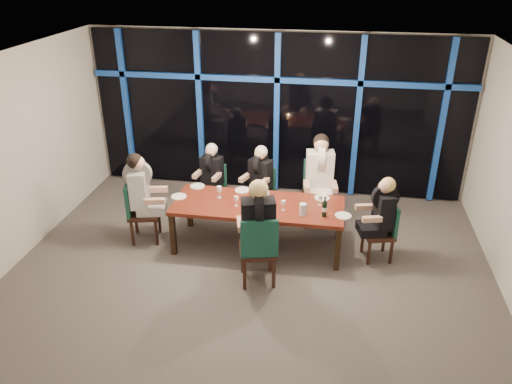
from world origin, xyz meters
The scene contains 29 objects.
room centered at (0.00, 0.00, 2.02)m, with size 7.04×7.00×3.02m.
window_wall centered at (0.01, 2.93, 1.55)m, with size 6.86×0.43×2.94m.
dining_table centered at (0.00, 0.80, 0.68)m, with size 2.60×1.00×0.75m.
chair_far_left centered at (-0.97, 1.87, 0.49)m, with size 0.47×0.47×0.87m.
chair_far_mid centered at (-0.10, 1.82, 0.50)m, with size 0.54×0.54×0.90m.
chair_far_right centered at (0.86, 1.80, 0.60)m, with size 0.56×0.56×1.08m.
chair_end_left centered at (-1.90, 0.68, 0.57)m, with size 0.56×0.56×1.02m.
chair_end_right centered at (1.90, 0.79, 0.51)m, with size 0.52×0.52×0.91m.
chair_near_mid centered at (0.17, -0.18, 0.61)m, with size 0.61×0.61×1.08m.
diner_far_left centered at (-0.99, 1.80, 0.84)m, with size 0.47×0.58×0.85m.
diner_far_mid centered at (-0.13, 1.75, 0.86)m, with size 0.55×0.61×0.87m.
diner_far_right centered at (0.88, 1.71, 1.03)m, with size 0.57×0.71×1.05m.
diner_end_left centered at (-1.82, 0.70, 0.97)m, with size 0.68×0.57×0.99m.
diner_end_right centered at (1.83, 0.77, 0.87)m, with size 0.62×0.52×0.89m.
diner_near_mid centered at (0.14, -0.09, 1.03)m, with size 0.62×0.73×1.06m.
plate_far_left centered at (-1.08, 1.24, 0.76)m, with size 0.24×0.24×0.01m, color white.
plate_far_mid centered at (-0.33, 1.22, 0.76)m, with size 0.24×0.24×0.01m, color white.
plate_far_right centered at (0.95, 1.15, 0.76)m, with size 0.24×0.24×0.01m, color white.
plate_end_left centered at (-1.27, 0.83, 0.76)m, with size 0.24×0.24×0.01m, color white.
plate_end_right centered at (1.28, 0.62, 0.76)m, with size 0.24×0.24×0.01m, color white.
plate_near_mid centered at (0.00, 0.45, 0.76)m, with size 0.24×0.24×0.01m, color white.
wine_bottle centered at (1.01, 0.58, 0.87)m, with size 0.07×0.07×0.31m.
water_pitcher centered at (0.70, 0.56, 0.84)m, with size 0.11×0.10×0.18m.
tea_light centered at (-0.01, 0.67, 0.76)m, with size 0.05×0.05×0.03m, color #FFA74C.
wine_glass_a centered at (-0.32, 0.68, 0.87)m, with size 0.06×0.06×0.16m.
wine_glass_b centered at (0.12, 0.89, 0.87)m, with size 0.06×0.06×0.17m.
wine_glass_c centered at (0.40, 0.66, 0.86)m, with size 0.06×0.06×0.16m.
wine_glass_d centered at (-0.63, 0.91, 0.89)m, with size 0.07×0.07×0.19m.
wine_glass_e centered at (0.93, 0.92, 0.87)m, with size 0.06×0.06×0.16m.
Camera 1 is at (1.09, -5.85, 4.27)m, focal length 35.00 mm.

